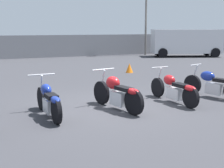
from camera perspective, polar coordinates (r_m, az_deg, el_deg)
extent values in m
plane|color=#38383D|center=(8.61, -0.16, -4.19)|extent=(60.00, 60.00, 0.00)
cube|color=gray|center=(23.22, -15.44, 6.56)|extent=(40.00, 0.04, 1.64)
cylinder|color=black|center=(8.46, -12.77, -2.60)|extent=(0.13, 0.61, 0.61)
cylinder|color=black|center=(7.15, -10.13, -4.86)|extent=(0.13, 0.61, 0.61)
cube|color=silver|center=(7.74, -11.42, -3.97)|extent=(0.22, 0.51, 0.33)
ellipsoid|color=navy|center=(7.89, -11.96, -1.03)|extent=(0.27, 0.49, 0.29)
cube|color=black|center=(7.45, -11.03, -2.22)|extent=(0.26, 0.46, 0.10)
ellipsoid|color=navy|center=(7.14, -10.31, -2.89)|extent=(0.22, 0.45, 0.16)
cylinder|color=silver|center=(8.25, -12.78, 1.68)|extent=(0.70, 0.07, 0.04)
cylinder|color=silver|center=(8.35, -12.77, -0.49)|extent=(0.06, 0.25, 0.64)
cylinder|color=silver|center=(7.66, -10.27, -4.56)|extent=(0.10, 0.58, 0.07)
cylinder|color=black|center=(8.87, -1.93, -1.60)|extent=(0.24, 0.67, 0.66)
cylinder|color=black|center=(7.75, 4.03, -3.34)|extent=(0.24, 0.67, 0.66)
cube|color=silver|center=(8.25, 1.14, -2.72)|extent=(0.31, 0.55, 0.36)
ellipsoid|color=red|center=(8.36, 0.15, 0.23)|extent=(0.39, 0.53, 0.35)
cube|color=black|center=(8.00, 2.21, -0.87)|extent=(0.35, 0.57, 0.10)
ellipsoid|color=red|center=(7.73, 3.82, -1.37)|extent=(0.29, 0.47, 0.16)
cylinder|color=silver|center=(8.67, -1.59, 2.69)|extent=(0.71, 0.19, 0.04)
cylinder|color=silver|center=(8.76, -1.76, 0.52)|extent=(0.10, 0.26, 0.66)
cylinder|color=silver|center=(8.23, 2.41, -3.24)|extent=(0.20, 0.61, 0.07)
cylinder|color=black|center=(9.90, 8.34, -0.63)|extent=(0.12, 0.60, 0.60)
cylinder|color=black|center=(8.67, 14.18, -2.37)|extent=(0.12, 0.60, 0.60)
cube|color=silver|center=(9.22, 11.35, -1.71)|extent=(0.22, 0.57, 0.33)
ellipsoid|color=red|center=(9.36, 10.44, 0.75)|extent=(0.27, 0.47, 0.30)
cube|color=black|center=(8.96, 12.44, -0.24)|extent=(0.26, 0.54, 0.10)
ellipsoid|color=red|center=(8.66, 14.04, -0.76)|extent=(0.22, 0.45, 0.16)
cylinder|color=silver|center=(9.72, 8.77, 3.04)|extent=(0.59, 0.06, 0.04)
cylinder|color=silver|center=(9.80, 8.55, 1.19)|extent=(0.06, 0.25, 0.63)
cylinder|color=silver|center=(9.18, 12.53, -2.19)|extent=(0.09, 0.57, 0.07)
cylinder|color=black|center=(10.63, 14.49, -0.05)|extent=(0.27, 0.62, 0.62)
cube|color=silver|center=(10.20, 18.13, -0.83)|extent=(0.34, 0.56, 0.34)
ellipsoid|color=navy|center=(10.27, 17.08, 1.40)|extent=(0.39, 0.54, 0.31)
cube|color=black|center=(10.03, 19.41, 0.62)|extent=(0.37, 0.54, 0.10)
cylinder|color=silver|center=(10.48, 15.10, 3.43)|extent=(0.54, 0.19, 0.04)
cylinder|color=silver|center=(10.55, 14.79, 1.68)|extent=(0.12, 0.26, 0.64)
cylinder|color=silver|center=(10.24, 19.15, -1.20)|extent=(0.26, 0.68, 0.07)
cube|color=silver|center=(24.54, 13.39, 7.63)|extent=(5.45, 3.54, 1.77)
cube|color=black|center=(23.93, 7.51, 8.71)|extent=(0.62, 1.58, 0.53)
cylinder|color=black|center=(23.24, 9.25, 5.63)|extent=(0.73, 0.45, 0.70)
cylinder|color=black|center=(24.97, 8.39, 5.96)|extent=(0.73, 0.45, 0.70)
cylinder|color=black|center=(24.38, 18.35, 5.46)|extent=(0.73, 0.45, 0.70)
cylinder|color=black|center=(26.03, 16.94, 5.80)|extent=(0.73, 0.45, 0.70)
cone|color=orange|center=(15.22, 3.20, 2.95)|extent=(0.36, 0.36, 0.45)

